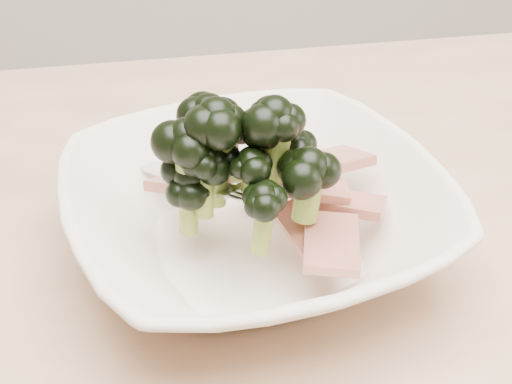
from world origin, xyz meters
The scene contains 1 object.
broccoli_dish centered at (-0.08, 0.05, 0.79)m, with size 0.29×0.29×0.13m.
Camera 1 is at (-0.15, -0.33, 1.06)m, focal length 50.00 mm.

